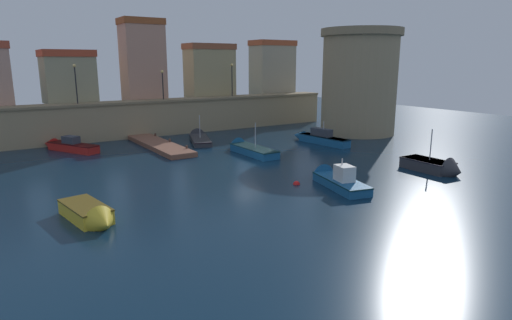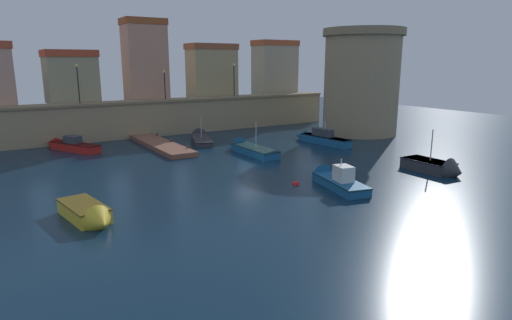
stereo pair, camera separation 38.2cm
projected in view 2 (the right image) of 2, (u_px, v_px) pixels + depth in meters
The scene contains 16 objects.
ground_plane at pixel (248, 165), 33.87m from camera, with size 99.68×99.68×0.00m, color #0C2338.
quay_wall at pixel (165, 117), 48.16m from camera, with size 42.95×2.80×3.86m.
old_town_backdrop at pixel (150, 69), 49.30m from camera, with size 40.15×4.92×8.99m.
fortress_tower at pixel (361, 82), 47.60m from camera, with size 8.79×8.79×11.42m.
pier_dock at pixel (161, 145), 40.98m from camera, with size 2.41×11.78×0.70m.
quay_lamp_0 at pixel (78, 78), 42.58m from camera, with size 0.32×0.32×3.86m.
quay_lamp_1 at pixel (165, 80), 47.35m from camera, with size 0.32×0.32×3.18m.
quay_lamp_2 at pixel (234, 75), 51.85m from camera, with size 0.32×0.32×3.87m.
moored_boat_0 at pixel (437, 167), 31.35m from camera, with size 1.98×4.66×3.60m.
moored_boat_1 at pixel (89, 214), 21.75m from camera, with size 2.22×4.71×1.48m.
moored_boat_2 at pixel (248, 148), 38.49m from camera, with size 1.71×6.91×3.30m.
moored_boat_3 at pixel (320, 138), 42.87m from camera, with size 1.80×7.30×2.43m.
moored_boat_4 at pixel (333, 178), 28.40m from camera, with size 2.96×6.29×2.41m.
moored_boat_5 at pixel (69, 145), 39.51m from camera, with size 4.28×6.63×1.61m.
moored_boat_6 at pixel (200, 138), 44.60m from camera, with size 3.91×7.18×3.32m.
mooring_buoy_0 at pixel (296, 184), 28.46m from camera, with size 0.46×0.46×0.46m, color red.
Camera 2 is at (-17.12, -28.16, 7.87)m, focal length 30.29 mm.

